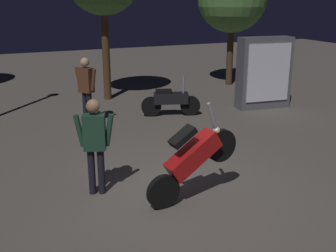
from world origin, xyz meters
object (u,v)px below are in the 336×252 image
(motorcycle_black_parked_left, at_px, (171,101))
(kiosk_billboard, at_px, (264,73))
(motorcycle_red_foreground, at_px, (193,158))
(person_bystander_far, at_px, (86,85))
(person_rider_beside, at_px, (95,139))

(motorcycle_black_parked_left, bearing_deg, kiosk_billboard, 13.12)
(motorcycle_red_foreground, height_order, kiosk_billboard, kiosk_billboard)
(motorcycle_black_parked_left, bearing_deg, person_bystander_far, -166.71)
(motorcycle_red_foreground, xyz_separation_m, person_rider_beside, (-1.38, 0.88, 0.24))
(kiosk_billboard, bearing_deg, motorcycle_red_foreground, 50.80)
(motorcycle_black_parked_left, xyz_separation_m, kiosk_billboard, (2.91, -0.27, 0.61))
(motorcycle_black_parked_left, relative_size, person_bystander_far, 0.92)
(motorcycle_black_parked_left, xyz_separation_m, person_rider_beside, (-3.12, -3.89, 0.55))
(motorcycle_red_foreground, relative_size, motorcycle_black_parked_left, 1.03)
(motorcycle_red_foreground, distance_m, motorcycle_black_parked_left, 5.08)
(person_rider_beside, relative_size, kiosk_billboard, 0.79)
(motorcycle_red_foreground, xyz_separation_m, motorcycle_black_parked_left, (1.75, 4.76, -0.31))
(motorcycle_red_foreground, bearing_deg, person_bystander_far, 90.51)
(person_bystander_far, xyz_separation_m, kiosk_billboard, (5.21, -0.48, 0.00))
(motorcycle_red_foreground, height_order, person_bystander_far, person_bystander_far)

